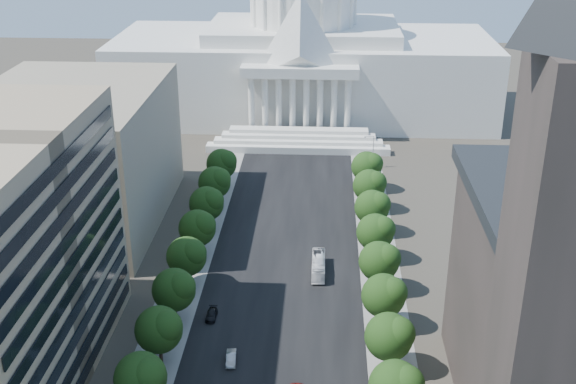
# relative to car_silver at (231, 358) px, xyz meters

# --- Properties ---
(road_asphalt) EXTENTS (30.00, 260.00, 0.01)m
(road_asphalt) POSITION_rel_car_silver_xyz_m (6.79, 41.44, -0.73)
(road_asphalt) COLOR black
(road_asphalt) RESTS_ON ground
(sidewalk_left) EXTENTS (8.00, 260.00, 0.02)m
(sidewalk_left) POSITION_rel_car_silver_xyz_m (-12.21, 41.44, -0.73)
(sidewalk_left) COLOR gray
(sidewalk_left) RESTS_ON ground
(sidewalk_right) EXTENTS (8.00, 260.00, 0.02)m
(sidewalk_right) POSITION_rel_car_silver_xyz_m (25.79, 41.44, -0.73)
(sidewalk_right) COLOR gray
(sidewalk_right) RESTS_ON ground
(capitol) EXTENTS (120.00, 56.00, 73.00)m
(capitol) POSITION_rel_car_silver_xyz_m (6.79, 136.33, 19.28)
(capitol) COLOR white
(capitol) RESTS_ON ground
(office_block_left_far) EXTENTS (38.00, 52.00, 30.00)m
(office_block_left_far) POSITION_rel_car_silver_xyz_m (-41.21, 51.44, 14.27)
(office_block_left_far) COLOR gray
(office_block_left_far) RESTS_ON ground
(tree_l_c) EXTENTS (7.79, 7.60, 9.97)m
(tree_l_c) POSITION_rel_car_silver_xyz_m (-10.87, -12.75, 5.73)
(tree_l_c) COLOR #33261C
(tree_l_c) RESTS_ON ground
(tree_l_d) EXTENTS (7.79, 7.60, 9.97)m
(tree_l_d) POSITION_rel_car_silver_xyz_m (-10.87, -0.75, 5.73)
(tree_l_d) COLOR #33261C
(tree_l_d) RESTS_ON ground
(tree_l_e) EXTENTS (7.79, 7.60, 9.97)m
(tree_l_e) POSITION_rel_car_silver_xyz_m (-10.87, 11.25, 5.73)
(tree_l_e) COLOR #33261C
(tree_l_e) RESTS_ON ground
(tree_l_f) EXTENTS (7.79, 7.60, 9.97)m
(tree_l_f) POSITION_rel_car_silver_xyz_m (-10.87, 23.25, 5.73)
(tree_l_f) COLOR #33261C
(tree_l_f) RESTS_ON ground
(tree_l_g) EXTENTS (7.79, 7.60, 9.97)m
(tree_l_g) POSITION_rel_car_silver_xyz_m (-10.87, 35.25, 5.73)
(tree_l_g) COLOR #33261C
(tree_l_g) RESTS_ON ground
(tree_l_h) EXTENTS (7.79, 7.60, 9.97)m
(tree_l_h) POSITION_rel_car_silver_xyz_m (-10.87, 47.25, 5.73)
(tree_l_h) COLOR #33261C
(tree_l_h) RESTS_ON ground
(tree_l_i) EXTENTS (7.79, 7.60, 9.97)m
(tree_l_i) POSITION_rel_car_silver_xyz_m (-10.87, 59.25, 5.73)
(tree_l_i) COLOR #33261C
(tree_l_i) RESTS_ON ground
(tree_l_j) EXTENTS (7.79, 7.60, 9.97)m
(tree_l_j) POSITION_rel_car_silver_xyz_m (-10.87, 71.25, 5.73)
(tree_l_j) COLOR #33261C
(tree_l_j) RESTS_ON ground
(tree_r_d) EXTENTS (7.79, 7.60, 9.97)m
(tree_r_d) POSITION_rel_car_silver_xyz_m (25.13, -0.75, 5.73)
(tree_r_d) COLOR #33261C
(tree_r_d) RESTS_ON ground
(tree_r_e) EXTENTS (7.79, 7.60, 9.97)m
(tree_r_e) POSITION_rel_car_silver_xyz_m (25.13, 11.25, 5.73)
(tree_r_e) COLOR #33261C
(tree_r_e) RESTS_ON ground
(tree_r_f) EXTENTS (7.79, 7.60, 9.97)m
(tree_r_f) POSITION_rel_car_silver_xyz_m (25.13, 23.25, 5.73)
(tree_r_f) COLOR #33261C
(tree_r_f) RESTS_ON ground
(tree_r_g) EXTENTS (7.79, 7.60, 9.97)m
(tree_r_g) POSITION_rel_car_silver_xyz_m (25.13, 35.25, 5.73)
(tree_r_g) COLOR #33261C
(tree_r_g) RESTS_ON ground
(tree_r_h) EXTENTS (7.79, 7.60, 9.97)m
(tree_r_h) POSITION_rel_car_silver_xyz_m (25.13, 47.25, 5.73)
(tree_r_h) COLOR #33261C
(tree_r_h) RESTS_ON ground
(tree_r_i) EXTENTS (7.79, 7.60, 9.97)m
(tree_r_i) POSITION_rel_car_silver_xyz_m (25.13, 59.25, 5.73)
(tree_r_i) COLOR #33261C
(tree_r_i) RESTS_ON ground
(tree_r_j) EXTENTS (7.79, 7.60, 9.97)m
(tree_r_j) POSITION_rel_car_silver_xyz_m (25.13, 71.25, 5.73)
(tree_r_j) COLOR #33261C
(tree_r_j) RESTS_ON ground
(streetlight_c) EXTENTS (2.61, 0.44, 9.00)m
(streetlight_c) POSITION_rel_car_silver_xyz_m (26.69, 11.44, 5.09)
(streetlight_c) COLOR gray
(streetlight_c) RESTS_ON ground
(streetlight_d) EXTENTS (2.61, 0.44, 9.00)m
(streetlight_d) POSITION_rel_car_silver_xyz_m (26.69, 36.44, 5.09)
(streetlight_d) COLOR gray
(streetlight_d) RESTS_ON ground
(streetlight_e) EXTENTS (2.61, 0.44, 9.00)m
(streetlight_e) POSITION_rel_car_silver_xyz_m (26.69, 61.44, 5.09)
(streetlight_e) COLOR gray
(streetlight_e) RESTS_ON ground
(streetlight_f) EXTENTS (2.61, 0.44, 9.00)m
(streetlight_f) POSITION_rel_car_silver_xyz_m (26.69, 86.44, 5.09)
(streetlight_f) COLOR gray
(streetlight_f) RESTS_ON ground
(car_silver) EXTENTS (1.85, 4.52, 1.46)m
(car_silver) POSITION_rel_car_silver_xyz_m (0.00, 0.00, 0.00)
(car_silver) COLOR #A8ABB0
(car_silver) RESTS_ON ground
(car_dark_b) EXTENTS (1.84, 4.39, 1.27)m
(car_dark_b) POSITION_rel_car_silver_xyz_m (-5.05, 12.44, -0.09)
(car_dark_b) COLOR black
(car_dark_b) RESTS_ON ground
(city_bus) EXTENTS (2.56, 10.78, 3.00)m
(city_bus) POSITION_rel_car_silver_xyz_m (13.56, 29.57, 0.77)
(city_bus) COLOR white
(city_bus) RESTS_ON ground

